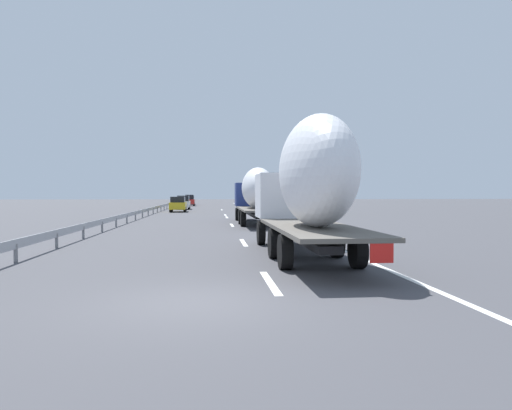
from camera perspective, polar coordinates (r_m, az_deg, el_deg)
The scene contains 20 objects.
ground_plane at distance 49.82m, azimuth -5.83°, elevation -1.17°, with size 260.00×260.00×0.00m, color #424247.
lane_stripe_0 at distance 12.07m, azimuth 1.70°, elevation -9.30°, with size 3.20×0.20×0.01m, color white.
lane_stripe_1 at distance 21.60m, azimuth -1.51°, elevation -4.54°, with size 3.20×0.20×0.01m, color white.
lane_stripe_2 at distance 33.39m, azimuth -2.92°, elevation -2.44°, with size 3.20×0.20×0.01m, color white.
lane_stripe_3 at distance 44.23m, azimuth -3.54°, elevation -1.49°, with size 3.20×0.20×0.01m, color white.
lane_stripe_4 at distance 48.86m, azimuth -3.73°, elevation -1.22°, with size 3.20×0.20×0.01m, color white.
lane_stripe_5 at distance 64.40m, azimuth -4.15°, elevation -0.58°, with size 3.20×0.20×0.01m, color white.
edge_line_right at distance 55.05m, azimuth -0.06°, elevation -0.92°, with size 110.00×0.20×0.01m, color white.
truck_lead at distance 34.51m, azimuth -0.01°, elevation 1.57°, with size 13.34×2.55×4.06m.
truck_trailing at distance 16.14m, azimuth 6.27°, elevation 2.56°, with size 12.16×2.55×4.68m.
car_blue_sedan at distance 94.51m, azimuth -8.00°, elevation 0.63°, with size 4.27×1.76×1.96m.
car_white_van at distance 66.83m, azimuth -8.74°, elevation 0.30°, with size 4.15×1.78×1.93m.
car_red_compact at distance 85.50m, azimuth -7.98°, elevation 0.53°, with size 4.26×1.73×1.89m.
car_yellow_coupe at distance 57.84m, azimuth -9.37°, elevation 0.09°, with size 4.09×1.89×1.84m.
road_sign at distance 54.99m, azimuth 1.20°, elevation 1.29°, with size 0.10×0.90×3.06m.
tree_0 at distance 75.91m, azimuth 3.53°, elevation 2.84°, with size 3.95×3.95×6.51m.
tree_1 at distance 50.58m, azimuth 7.16°, elevation 3.02°, with size 3.85×3.85×6.08m.
tree_2 at distance 83.28m, azimuth 2.10°, elevation 2.34°, with size 3.23×3.23×5.99m.
tree_3 at distance 53.97m, azimuth 5.86°, elevation 3.38°, with size 3.28×3.28×6.45m.
guardrail_median at distance 53.17m, azimuth -12.29°, elevation -0.41°, with size 94.00×0.10×0.76m.
Camera 1 is at (-9.76, -0.32, 2.25)m, focal length 33.20 mm.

